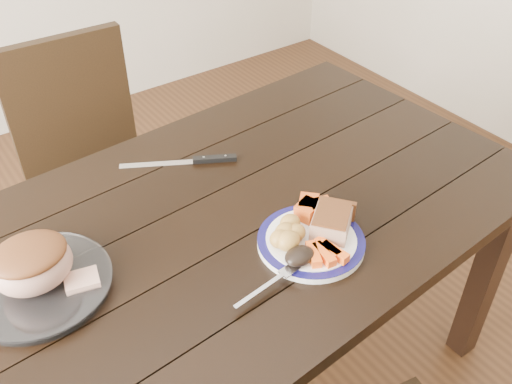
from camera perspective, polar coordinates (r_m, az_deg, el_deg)
dining_table at (r=1.46m, az=-3.03°, el=-5.16°), size 1.66×1.01×0.75m
chair_far at (r=2.05m, az=-16.16°, el=3.05°), size 0.43×0.44×0.93m
dinner_plate at (r=1.32m, az=5.51°, el=-5.01°), size 0.25×0.25×0.02m
plate_rim at (r=1.31m, az=5.53°, el=-4.74°), size 0.25×0.25×0.02m
serving_platter at (r=1.30m, az=-20.83°, el=-8.77°), size 0.30×0.30×0.02m
pork_slice at (r=1.32m, az=7.56°, el=-3.02°), size 0.13×0.13×0.05m
roasted_potatoes at (r=1.28m, az=3.19°, el=-4.20°), size 0.10×0.09×0.05m
carrot_batons at (r=1.26m, az=6.91°, el=-6.02°), size 0.08×0.09×0.02m
pumpkin_wedges at (r=1.36m, az=5.63°, el=-1.63°), size 0.09×0.09×0.04m
dark_mushroom at (r=1.24m, az=4.38°, el=-6.39°), size 0.07×0.05×0.03m
fork at (r=1.21m, az=1.59°, el=-9.06°), size 0.18×0.04×0.00m
roast_joint at (r=1.26m, az=-21.45°, el=-6.85°), size 0.16×0.14×0.11m
cut_slice at (r=1.26m, az=-17.01°, el=-8.48°), size 0.08×0.07×0.02m
carving_knife at (r=1.57m, az=-5.59°, el=3.19°), size 0.29×0.18×0.01m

